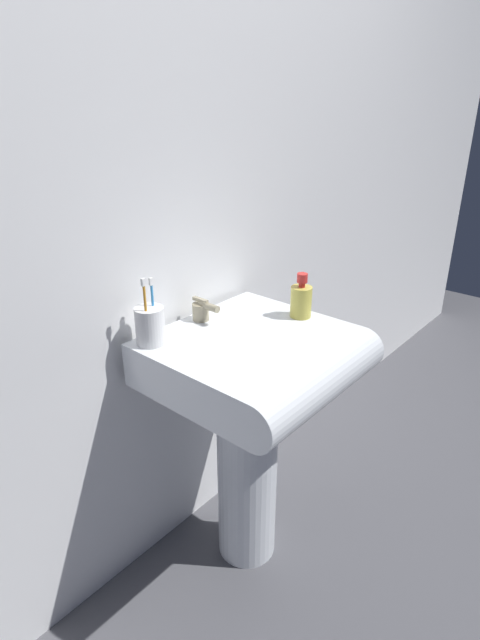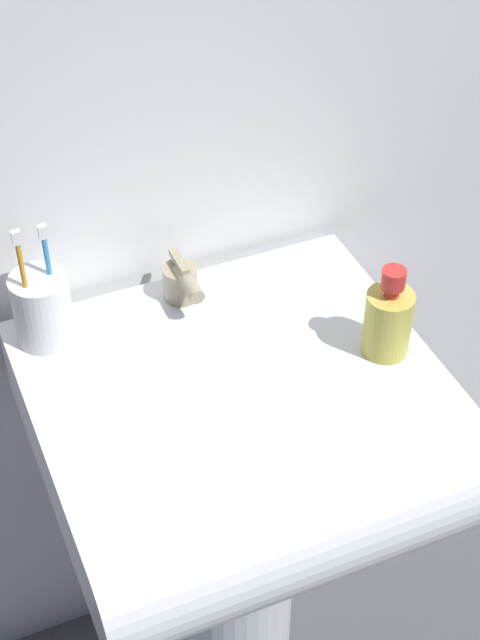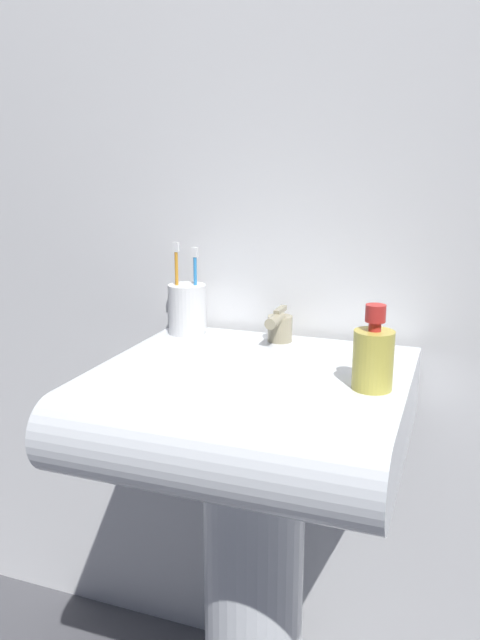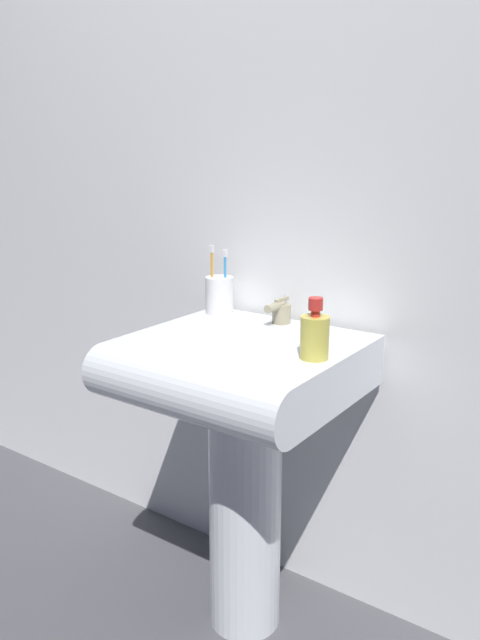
{
  "view_description": "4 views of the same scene",
  "coord_description": "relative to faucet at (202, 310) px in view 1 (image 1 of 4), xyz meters",
  "views": [
    {
      "loc": [
        -0.98,
        -0.81,
        1.42
      ],
      "look_at": [
        -0.02,
        0.01,
        0.86
      ],
      "focal_mm": 28.0,
      "sensor_mm": 36.0,
      "label": 1
    },
    {
      "loc": [
        -0.35,
        -0.85,
        1.73
      ],
      "look_at": [
        0.02,
        0.02,
        0.88
      ],
      "focal_mm": 55.0,
      "sensor_mm": 36.0,
      "label": 2
    },
    {
      "loc": [
        0.33,
        -0.99,
        1.16
      ],
      "look_at": [
        -0.03,
        -0.01,
        0.9
      ],
      "focal_mm": 35.0,
      "sensor_mm": 36.0,
      "label": 3
    },
    {
      "loc": [
        0.83,
        -1.2,
        1.25
      ],
      "look_at": [
        -0.02,
        0.01,
        0.85
      ],
      "focal_mm": 35.0,
      "sensor_mm": 36.0,
      "label": 4
    }
  ],
  "objects": [
    {
      "name": "sink_pedestal",
      "position": [
        0.01,
        -0.17,
        -0.5
      ],
      "size": [
        0.19,
        0.19,
        0.68
      ],
      "primitive_type": "cylinder",
      "color": "white",
      "rests_on": "ground"
    },
    {
      "name": "wall_back",
      "position": [
        0.01,
        0.1,
        0.36
      ],
      "size": [
        5.0,
        0.05,
        2.4
      ],
      "primitive_type": "cube",
      "color": "white",
      "rests_on": "ground"
    },
    {
      "name": "faucet",
      "position": [
        0.0,
        0.0,
        0.0
      ],
      "size": [
        0.05,
        0.1,
        0.07
      ],
      "color": "tan",
      "rests_on": "sink_basin"
    },
    {
      "name": "sink_basin",
      "position": [
        0.01,
        -0.22,
        -0.1
      ],
      "size": [
        0.53,
        0.52,
        0.13
      ],
      "color": "white",
      "rests_on": "sink_pedestal"
    },
    {
      "name": "toothbrush_cup",
      "position": [
        -0.2,
        -0.0,
        0.02
      ],
      "size": [
        0.08,
        0.08,
        0.19
      ],
      "color": "white",
      "rests_on": "sink_basin"
    },
    {
      "name": "ground_plane",
      "position": [
        0.01,
        -0.17,
        -0.84
      ],
      "size": [
        6.0,
        6.0,
        0.0
      ],
      "primitive_type": "plane",
      "color": "#4C4C51",
      "rests_on": "ground"
    },
    {
      "name": "soap_bottle",
      "position": [
        0.22,
        -0.21,
        0.02
      ],
      "size": [
        0.06,
        0.06,
        0.14
      ],
      "color": "gold",
      "rests_on": "sink_basin"
    }
  ]
}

